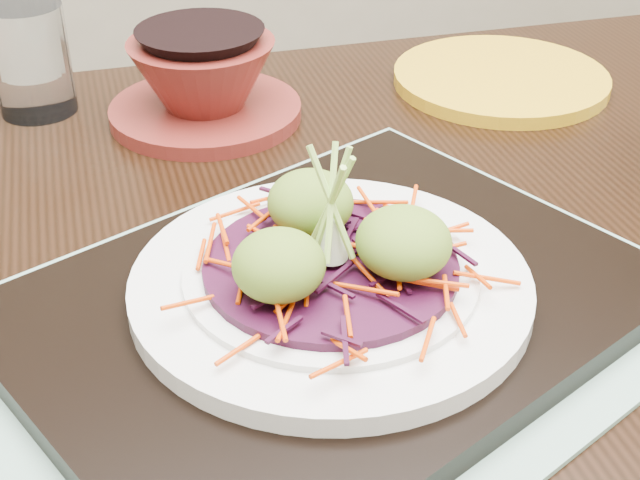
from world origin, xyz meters
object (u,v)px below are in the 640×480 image
object	(u,v)px
serving_tray	(330,304)
terracotta_bowl_set	(204,84)
white_plate	(331,283)
water_glass	(31,60)
yellow_plate	(501,78)
dining_table	(295,423)

from	to	relation	value
serving_tray	terracotta_bowl_set	world-z (taller)	terracotta_bowl_set
white_plate	terracotta_bowl_set	world-z (taller)	terracotta_bowl_set
serving_tray	water_glass	bearing A→B (deg)	89.68
serving_tray	white_plate	xyz separation A→B (m)	(-0.00, 0.00, 0.02)
serving_tray	yellow_plate	xyz separation A→B (m)	(0.27, 0.29, -0.01)
white_plate	yellow_plate	bearing A→B (deg)	47.43
serving_tray	water_glass	xyz separation A→B (m)	(-0.15, 0.37, 0.04)
serving_tray	white_plate	world-z (taller)	white_plate
serving_tray	dining_table	bearing A→B (deg)	100.96
serving_tray	yellow_plate	world-z (taller)	serving_tray
dining_table	white_plate	bearing A→B (deg)	-54.25
dining_table	water_glass	size ratio (longest dim) A/B	13.59
serving_tray	white_plate	distance (m)	0.02
white_plate	terracotta_bowl_set	size ratio (longest dim) A/B	1.15
water_glass	yellow_plate	distance (m)	0.43
serving_tray	yellow_plate	bearing A→B (deg)	25.02
dining_table	water_glass	world-z (taller)	water_glass
terracotta_bowl_set	dining_table	bearing A→B (deg)	-90.98
dining_table	yellow_plate	world-z (taller)	yellow_plate
white_plate	serving_tray	bearing A→B (deg)	-56.31
water_glass	yellow_plate	world-z (taller)	water_glass
white_plate	water_glass	size ratio (longest dim) A/B	2.48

